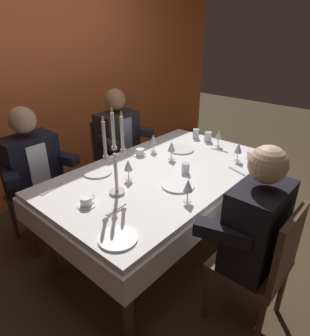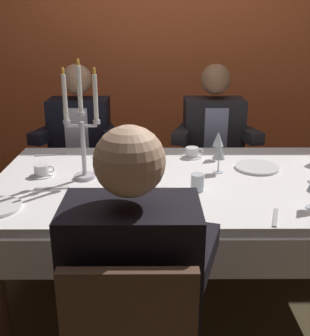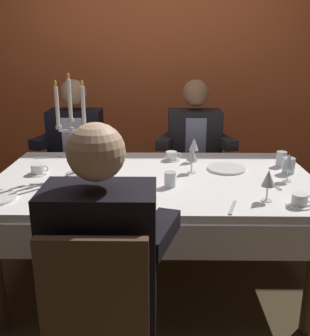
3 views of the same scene
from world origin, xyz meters
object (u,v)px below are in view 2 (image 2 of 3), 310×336
coffee_cup_1 (42,171)px  wine_glass_1 (125,189)px  dinner_plate_2 (257,167)px  seated_diner_2 (213,135)px  coffee_cup_0 (192,153)px  dinner_plate_3 (155,196)px  dinner_plate_1 (113,155)px  wine_glass_0 (124,152)px  wine_glass_5 (218,140)px  seated_diner_0 (80,135)px  dining_table (177,199)px  wine_glass_2 (219,152)px  water_tumbler_0 (197,182)px  candelabra (82,131)px  seated_diner_1 (132,281)px

coffee_cup_1 → wine_glass_1: bearing=-44.4°
dinner_plate_2 → seated_diner_2: size_ratio=0.19×
coffee_cup_0 → dinner_plate_3: bearing=-110.8°
dinner_plate_1 → coffee_cup_1: (-0.35, -0.32, 0.02)m
dinner_plate_3 → wine_glass_0: 0.40m
wine_glass_1 → coffee_cup_0: (0.35, 0.77, -0.09)m
coffee_cup_1 → seated_diner_2: size_ratio=0.11×
dinner_plate_2 → wine_glass_5: wine_glass_5 is taller
dinner_plate_1 → seated_diner_0: size_ratio=0.19×
dining_table → wine_glass_1: wine_glass_1 is taller
dining_table → coffee_cup_1: size_ratio=14.70×
dinner_plate_3 → wine_glass_2: (0.35, 0.34, 0.11)m
seated_diner_2 → water_tumbler_0: bearing=-101.9°
dinner_plate_3 → coffee_cup_0: 0.64m
wine_glass_0 → candelabra: bearing=-155.9°
wine_glass_5 → coffee_cup_1: size_ratio=1.24×
wine_glass_5 → seated_diner_2: 0.57m
wine_glass_1 → water_tumbler_0: size_ratio=1.93×
dinner_plate_3 → dinner_plate_2: bearing=34.7°
wine_glass_1 → wine_glass_2: (0.47, 0.51, -0.00)m
water_tumbler_0 → wine_glass_2: bearing=61.1°
wine_glass_5 → seated_diner_1: (-0.45, -1.21, -0.12)m
dinner_plate_3 → coffee_cup_1: coffee_cup_1 is taller
wine_glass_1 → wine_glass_5: 0.90m
wine_glass_1 → water_tumbler_0: bearing=37.6°
candelabra → wine_glass_2: 0.73m
coffee_cup_0 → seated_diner_1: 1.28m
dinner_plate_1 → seated_diner_1: size_ratio=0.19×
coffee_cup_0 → seated_diner_1: (-0.30, -1.24, -0.03)m
coffee_cup_1 → seated_diner_0: size_ratio=0.11×
candelabra → dinner_plate_1: size_ratio=2.59×
water_tumbler_0 → dinner_plate_2: bearing=40.6°
wine_glass_1 → seated_diner_2: (0.55, 1.30, -0.12)m
wine_glass_2 → wine_glass_1: bearing=-132.8°
dinner_plate_2 → wine_glass_1: size_ratio=1.47×
coffee_cup_0 → dinner_plate_1: bearing=178.5°
dinner_plate_1 → seated_diner_2: seated_diner_2 is taller
water_tumbler_0 → coffee_cup_1: size_ratio=0.64×
seated_diner_2 → wine_glass_5: bearing=-95.3°
wine_glass_1 → seated_diner_1: 0.49m
dinner_plate_1 → seated_diner_1: bearing=-82.0°
dinner_plate_1 → seated_diner_2: (0.68, 0.52, -0.01)m
water_tumbler_0 → dining_table: bearing=118.5°
coffee_cup_0 → coffee_cup_1: 0.88m
dinner_plate_3 → seated_diner_1: (-0.07, -0.64, -0.01)m
seated_diner_0 → seated_diner_1: (0.46, -1.77, 0.00)m
dinner_plate_2 → wine_glass_0: wine_glass_0 is taller
candelabra → coffee_cup_0: candelabra is taller
wine_glass_1 → coffee_cup_1: (-0.47, 0.46, -0.09)m
water_tumbler_0 → seated_diner_2: bearing=78.1°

